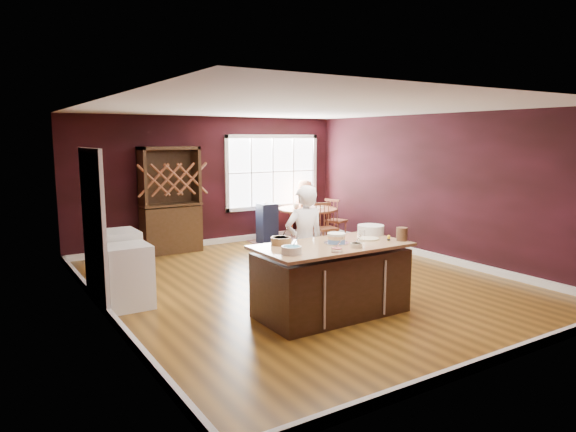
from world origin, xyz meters
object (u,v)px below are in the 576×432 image
at_px(chair_east, 336,219).
at_px(toddler, 270,206).
at_px(high_chair, 267,223).
at_px(washer, 127,276).
at_px(chair_north, 303,213).
at_px(seated_woman, 305,209).
at_px(layer_cake, 336,238).
at_px(dryer, 115,263).
at_px(kitchen_island, 331,281).
at_px(hutch, 170,200).
at_px(chair_south, 326,226).
at_px(dining_table, 308,218).
at_px(baker, 304,243).

distance_m(chair_east, toddler, 1.57).
xyz_separation_m(high_chair, washer, (-3.69, -2.66, -0.03)).
xyz_separation_m(chair_north, seated_woman, (-0.11, -0.26, 0.12)).
bearing_deg(washer, seated_woman, 30.18).
xyz_separation_m(layer_cake, chair_east, (2.98, 3.87, -0.52)).
bearing_deg(chair_north, dryer, 21.06).
xyz_separation_m(kitchen_island, dryer, (-2.15, 2.30, 0.03)).
xyz_separation_m(layer_cake, high_chair, (1.46, 4.31, -0.53)).
relative_size(kitchen_island, layer_cake, 6.04).
height_order(chair_north, toddler, chair_north).
distance_m(kitchen_island, high_chair, 4.59).
bearing_deg(layer_cake, high_chair, 71.33).
bearing_deg(chair_east, dryer, 88.70).
distance_m(chair_east, dryer, 5.44).
height_order(hutch, dryer, hutch).
distance_m(toddler, washer, 4.59).
xyz_separation_m(layer_cake, chair_south, (2.17, 3.15, -0.51)).
distance_m(kitchen_island, chair_north, 5.39).
xyz_separation_m(toddler, hutch, (-2.08, 0.30, 0.24)).
xyz_separation_m(high_chair, dryer, (-3.69, -2.02, 0.02)).
relative_size(chair_south, chair_north, 0.88).
distance_m(layer_cake, dryer, 3.24).
xyz_separation_m(chair_south, dryer, (-4.40, -0.86, -0.01)).
bearing_deg(chair_north, kitchen_island, 55.06).
relative_size(washer, dryer, 0.91).
bearing_deg(chair_north, chair_south, 68.99).
bearing_deg(layer_cake, dining_table, 60.19).
bearing_deg(chair_north, baker, 51.42).
relative_size(dining_table, chair_south, 1.33).
xyz_separation_m(seated_woman, toddler, (-0.99, -0.11, 0.15)).
bearing_deg(chair_south, baker, -124.26).
distance_m(chair_north, washer, 5.69).
relative_size(kitchen_island, dining_table, 1.55).
xyz_separation_m(baker, layer_cake, (0.02, -0.70, 0.18)).
bearing_deg(chair_south, dining_table, 91.52).
bearing_deg(chair_north, chair_east, 110.52).
xyz_separation_m(baker, hutch, (-0.56, 3.89, 0.24)).
xyz_separation_m(dining_table, layer_cake, (-2.26, -3.94, 0.45)).
bearing_deg(chair_east, baker, 118.40).
bearing_deg(seated_woman, chair_east, 97.55).
bearing_deg(kitchen_island, dining_table, 59.37).
bearing_deg(baker, toddler, -106.68).
bearing_deg(dryer, washer, -90.00).
xyz_separation_m(layer_cake, washer, (-2.23, 1.65, -0.56)).
height_order(chair_south, hutch, hutch).
bearing_deg(seated_woman, dryer, -10.77).
distance_m(chair_east, seated_woman, 0.74).
height_order(layer_cake, hutch, hutch).
xyz_separation_m(baker, washer, (-2.21, 0.95, -0.38)).
bearing_deg(hutch, high_chair, -7.84).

